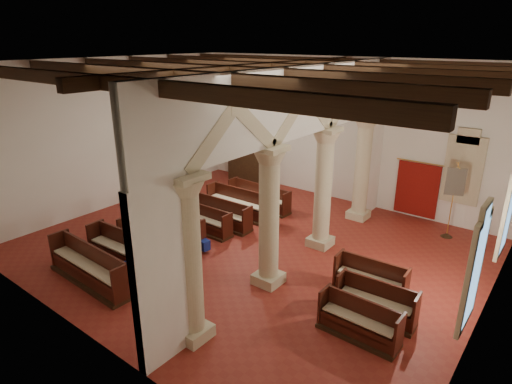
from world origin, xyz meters
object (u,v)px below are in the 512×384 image
(processional_banner, at_px, (450,215))
(aisle_pew_0, at_px, (359,325))
(lectern, at_px, (257,174))
(pipe_organ, at_px, (249,154))
(nave_pew_0, at_px, (90,271))

(processional_banner, distance_m, aisle_pew_0, 6.99)
(lectern, bearing_deg, pipe_organ, 164.61)
(pipe_organ, xyz_separation_m, processional_banner, (9.54, -0.65, -0.53))
(aisle_pew_0, bearing_deg, pipe_organ, 141.95)
(pipe_organ, bearing_deg, nave_pew_0, -77.57)
(processional_banner, bearing_deg, aisle_pew_0, -112.06)
(lectern, bearing_deg, processional_banner, -18.45)
(nave_pew_0, bearing_deg, aisle_pew_0, 21.00)
(pipe_organ, distance_m, aisle_pew_0, 12.13)
(aisle_pew_0, bearing_deg, nave_pew_0, -159.69)
(processional_banner, relative_size, aisle_pew_0, 1.40)
(lectern, relative_size, processional_banner, 0.38)
(pipe_organ, bearing_deg, processional_banner, -3.89)
(processional_banner, height_order, aisle_pew_0, processional_banner)
(aisle_pew_0, bearing_deg, processional_banner, 89.74)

